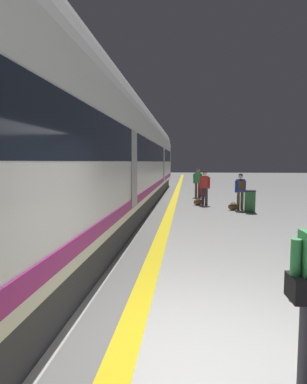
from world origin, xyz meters
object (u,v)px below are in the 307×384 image
passenger_mid (241,188)px  waste_bin (250,201)px  passenger_far (198,180)px  duffel_bag_mid (233,207)px  suitcase_far (203,192)px  duffel_bag_near (198,202)px  passenger_near (205,185)px  high_speed_train (119,152)px

passenger_mid → waste_bin: bearing=-63.6°
passenger_far → waste_bin: passenger_far is taller
passenger_mid → duffel_bag_mid: bearing=-151.2°
passenger_far → suitcase_far: passenger_far is taller
duffel_bag_mid → suitcase_far: bearing=102.0°
duffel_bag_near → waste_bin: (2.08, -1.91, 0.30)m
suitcase_far → duffel_bag_near: bearing=-96.7°
passenger_near → suitcase_far: bearing=88.5°
passenger_near → waste_bin: passenger_near is taller
duffel_bag_mid → high_speed_train: bearing=-174.1°
waste_bin → duffel_bag_near: bearing=137.4°
passenger_near → duffel_bag_near: passenger_near is taller
high_speed_train → suitcase_far: 6.97m
passenger_far → waste_bin: size_ratio=1.88×
high_speed_train → waste_bin: (5.49, 0.07, -2.05)m
duffel_bag_mid → waste_bin: size_ratio=0.48×
passenger_near → duffel_bag_mid: (1.13, -1.74, -0.81)m
suitcase_far → waste_bin: size_ratio=0.69×
passenger_far → suitcase_far: 0.78m
passenger_far → high_speed_train: bearing=-121.6°
duffel_bag_mid → passenger_near: bearing=123.1°
duffel_bag_near → high_speed_train: bearing=-149.8°
high_speed_train → suitcase_far: high_speed_train is taller
passenger_far → passenger_near: bearing=-86.1°
high_speed_train → passenger_mid: size_ratio=21.16×
passenger_mid → high_speed_train: bearing=-172.6°
suitcase_far → passenger_near: bearing=-91.5°
duffel_bag_near → duffel_bag_mid: (1.45, -1.48, 0.00)m
high_speed_train → passenger_near: 4.62m
duffel_bag_mid → suitcase_far: size_ratio=0.71×
passenger_mid → waste_bin: passenger_mid is taller
passenger_far → suitcase_far: (0.32, -0.28, -0.66)m
duffel_bag_near → suitcase_far: size_ratio=0.71×
duffel_bag_mid → passenger_far: (-1.37, 5.20, 0.84)m
duffel_bag_near → suitcase_far: 3.46m
high_speed_train → duffel_bag_mid: high_speed_train is taller
duffel_bag_mid → waste_bin: waste_bin is taller
passenger_near → suitcase_far: 3.24m
passenger_near → duffel_bag_near: 0.91m
duffel_bag_mid → passenger_far: passenger_far is taller
duffel_bag_mid → waste_bin: 0.81m
duffel_bag_mid → suitcase_far: suitcase_far is taller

